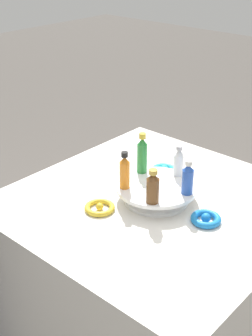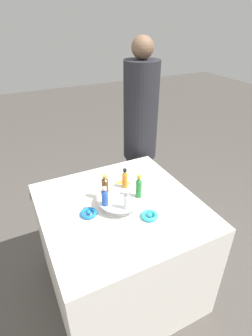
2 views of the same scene
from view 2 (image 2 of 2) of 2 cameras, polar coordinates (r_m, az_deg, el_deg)
ground_plane at (r=2.13m, az=-1.00°, el=-23.97°), size 12.00×12.00×0.00m
party_table at (r=1.83m, az=-1.11°, el=-17.20°), size 0.92×0.92×0.75m
display_stand at (r=1.55m, az=-1.26°, el=-7.07°), size 0.27×0.27×0.06m
bottle_clear at (r=1.43m, az=0.22°, el=-7.17°), size 0.03×0.03×0.11m
bottle_green at (r=1.51m, az=2.80°, el=-4.16°), size 0.04×0.04×0.15m
bottle_orange at (r=1.59m, az=-0.25°, el=-2.39°), size 0.03×0.03×0.13m
bottle_brown at (r=1.56m, az=-4.59°, el=-3.53°), size 0.04×0.04×0.11m
bottle_blue at (r=1.46m, az=-4.64°, el=-6.27°), size 0.04×0.04×0.12m
ribbon_bow_blue at (r=1.51m, az=-8.14°, el=-9.69°), size 0.10×0.10×0.03m
ribbon_bow_teal at (r=1.49m, az=5.11°, el=-10.28°), size 0.10×0.10×0.03m
ribbon_bow_gold at (r=1.73m, az=-0.70°, el=-3.67°), size 0.10×0.10×0.02m
person_figure at (r=2.21m, az=3.04°, el=6.03°), size 0.27×0.27×1.61m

